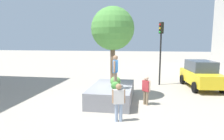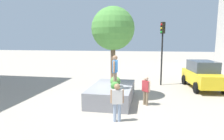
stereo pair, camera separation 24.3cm
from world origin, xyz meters
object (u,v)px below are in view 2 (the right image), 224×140
at_px(planter_ledge, 112,93).
at_px(taxi_cab, 203,75).
at_px(plaza_tree, 113,29).
at_px(passerby_with_bag, 146,88).
at_px(skateboard, 115,88).
at_px(bystander_watching, 117,100).
at_px(traffic_light_median, 162,43).
at_px(skateboarder, 115,69).

height_order(planter_ledge, taxi_cab, taxi_cab).
bearing_deg(taxi_cab, plaza_tree, -60.20).
bearing_deg(planter_ledge, passerby_with_bag, 78.35).
height_order(skateboard, passerby_with_bag, passerby_with_bag).
distance_m(planter_ledge, passerby_with_bag, 2.01).
bearing_deg(planter_ledge, skateboard, 22.44).
relative_size(planter_ledge, taxi_cab, 0.88).
relative_size(bystander_watching, passerby_with_bag, 1.05).
distance_m(traffic_light_median, passerby_with_bag, 5.74).
distance_m(skateboarder, traffic_light_median, 6.22).
distance_m(taxi_cab, traffic_light_median, 3.72).
xyz_separation_m(traffic_light_median, bystander_watching, (7.54, -2.27, -2.33)).
distance_m(skateboard, taxi_cab, 7.45).
bearing_deg(passerby_with_bag, traffic_light_median, 167.80).
bearing_deg(traffic_light_median, taxi_cab, 79.43).
height_order(plaza_tree, passerby_with_bag, plaza_tree).
distance_m(taxi_cab, bystander_watching, 8.70).
bearing_deg(passerby_with_bag, taxi_cab, 138.79).
relative_size(taxi_cab, bystander_watching, 2.70).
bearing_deg(plaza_tree, skateboard, 14.46).
bearing_deg(taxi_cab, skateboard, -48.96).
relative_size(taxi_cab, traffic_light_median, 0.92).
relative_size(plaza_tree, passerby_with_bag, 2.87).
distance_m(skateboarder, passerby_with_bag, 1.96).
height_order(plaza_tree, skateboarder, plaza_tree).
xyz_separation_m(traffic_light_median, passerby_with_bag, (5.11, -1.10, -2.37)).
xyz_separation_m(planter_ledge, skateboard, (0.72, 0.30, 0.50)).
height_order(skateboarder, bystander_watching, skateboarder).
distance_m(skateboarder, bystander_watching, 2.38).
height_order(skateboard, traffic_light_median, traffic_light_median).
xyz_separation_m(plaza_tree, skateboard, (1.46, 0.38, -3.17)).
height_order(skateboard, taxi_cab, taxi_cab).
relative_size(skateboard, skateboarder, 0.48).
height_order(planter_ledge, bystander_watching, bystander_watching).
distance_m(planter_ledge, plaza_tree, 3.74).
bearing_deg(taxi_cab, traffic_light_median, -100.57).
distance_m(plaza_tree, taxi_cab, 7.57).
bearing_deg(bystander_watching, traffic_light_median, 163.22).
xyz_separation_m(taxi_cab, bystander_watching, (7.00, -5.17, -0.06)).
distance_m(planter_ledge, skateboard, 0.93).
distance_m(plaza_tree, bystander_watching, 4.84).
distance_m(skateboarder, taxi_cab, 7.51).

